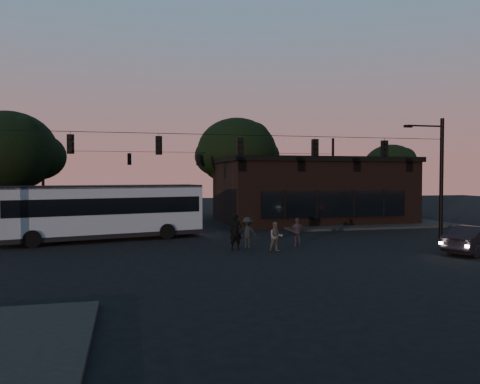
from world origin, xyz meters
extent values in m
plane|color=black|center=(0.00, 0.00, 0.00)|extent=(120.00, 120.00, 0.00)
cube|color=black|center=(12.00, 14.00, 0.07)|extent=(14.00, 10.00, 0.15)
cube|color=black|center=(-14.00, 14.00, 0.07)|extent=(14.00, 10.00, 0.15)
cube|color=black|center=(9.00, 16.00, 2.50)|extent=(15.00, 10.00, 5.00)
cube|color=black|center=(9.00, 16.00, 5.20)|extent=(15.40, 10.40, 0.40)
cube|color=black|center=(9.00, 10.88, 1.80)|extent=(11.50, 0.18, 2.00)
cylinder|color=black|center=(4.00, 22.00, 2.00)|extent=(0.44, 0.44, 4.00)
ellipsoid|color=black|center=(4.00, 22.00, 6.20)|extent=(7.60, 7.60, 6.46)
cylinder|color=black|center=(18.00, 18.00, 1.50)|extent=(0.44, 0.44, 3.00)
ellipsoid|color=black|center=(18.00, 18.00, 4.65)|extent=(5.20, 5.20, 4.42)
cylinder|color=black|center=(-14.00, 13.00, 1.80)|extent=(0.44, 0.44, 3.60)
ellipsoid|color=black|center=(-14.00, 13.00, 5.58)|extent=(6.40, 6.40, 5.44)
cylinder|color=black|center=(13.00, 4.00, 3.75)|extent=(0.24, 0.24, 7.50)
cylinder|color=black|center=(0.00, 4.00, 6.20)|extent=(26.00, 0.03, 0.03)
cube|color=black|center=(-9.00, 4.00, 5.55)|extent=(0.34, 0.30, 1.00)
cube|color=black|center=(-4.50, 4.00, 5.55)|extent=(0.34, 0.30, 1.00)
cube|color=black|center=(0.00, 4.00, 5.55)|extent=(0.34, 0.30, 1.00)
cube|color=black|center=(4.50, 4.00, 5.55)|extent=(0.34, 0.30, 1.00)
cube|color=black|center=(9.00, 4.00, 5.55)|extent=(0.34, 0.30, 1.00)
cylinder|color=black|center=(-13.00, 20.00, 3.75)|extent=(0.24, 0.24, 7.50)
cylinder|color=black|center=(13.00, 20.00, 3.75)|extent=(0.24, 0.24, 7.50)
cylinder|color=black|center=(0.00, 20.00, 6.00)|extent=(26.00, 0.03, 0.03)
cube|color=black|center=(-6.00, 20.00, 5.35)|extent=(0.34, 0.30, 1.00)
cube|color=black|center=(0.00, 20.00, 5.35)|extent=(0.34, 0.30, 1.00)
cube|color=black|center=(6.00, 20.00, 5.35)|extent=(0.34, 0.30, 1.00)
cube|color=gray|center=(-7.54, 7.91, 1.87)|extent=(12.02, 5.29, 2.77)
cube|color=black|center=(-7.54, 7.91, 2.13)|extent=(11.58, 5.22, 0.96)
cube|color=black|center=(-7.54, 7.91, 3.25)|extent=(12.02, 5.29, 0.16)
cube|color=black|center=(-7.54, 7.91, 0.37)|extent=(12.13, 5.37, 0.27)
cylinder|color=black|center=(-11.22, 5.67, 0.48)|extent=(0.99, 0.48, 0.96)
cylinder|color=black|center=(-11.84, 8.26, 0.48)|extent=(0.99, 0.48, 0.96)
cylinder|color=black|center=(-3.81, 7.42, 0.48)|extent=(0.99, 0.48, 0.96)
cylinder|color=black|center=(-4.42, 10.01, 0.48)|extent=(0.99, 0.48, 0.96)
imported|color=black|center=(10.89, -1.63, 0.70)|extent=(4.51, 3.02, 1.41)
imported|color=black|center=(-0.62, 2.36, 0.95)|extent=(0.74, 0.52, 1.90)
imported|color=#4B4844|center=(1.30, 1.43, 0.76)|extent=(0.79, 0.64, 1.52)
imported|color=#342D37|center=(3.02, 2.86, 0.79)|extent=(0.94, 0.43, 1.57)
imported|color=black|center=(0.10, 2.75, 0.84)|extent=(1.13, 0.71, 1.68)
camera|label=1|loc=(-6.12, -21.55, 3.92)|focal=35.00mm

